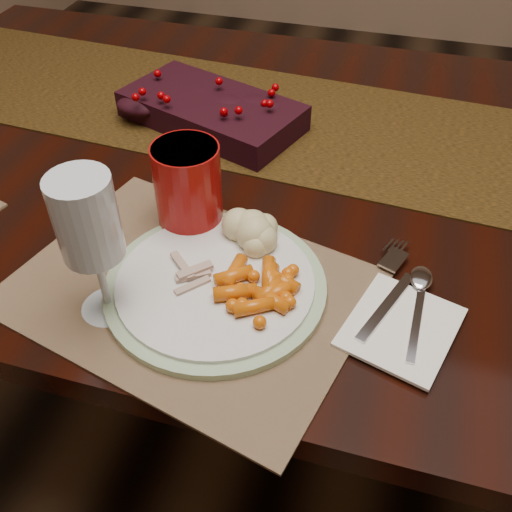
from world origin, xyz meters
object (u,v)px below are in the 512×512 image
(napkin, at_px, (401,327))
(red_cup, at_px, (188,187))
(dinner_plate, at_px, (215,284))
(centerpiece, at_px, (212,107))
(mashed_potatoes, at_px, (255,227))
(baby_carrots, at_px, (256,292))
(wine_glass, at_px, (95,251))
(dining_table, at_px, (302,311))
(placemat_main, at_px, (189,290))
(turkey_shreds, at_px, (189,274))

(napkin, xyz_separation_m, red_cup, (-0.31, 0.12, 0.06))
(dinner_plate, distance_m, red_cup, 0.15)
(centerpiece, relative_size, mashed_potatoes, 3.57)
(baby_carrots, relative_size, wine_glass, 0.57)
(dinner_plate, relative_size, wine_glass, 1.44)
(centerpiece, height_order, baby_carrots, centerpiece)
(centerpiece, bearing_deg, dining_table, -18.75)
(wine_glass, bearing_deg, mashed_potatoes, 46.61)
(dining_table, relative_size, wine_glass, 9.12)
(mashed_potatoes, bearing_deg, placemat_main, -121.60)
(placemat_main, xyz_separation_m, dinner_plate, (0.03, 0.01, 0.01))
(centerpiece, xyz_separation_m, wine_glass, (0.02, -0.46, 0.06))
(baby_carrots, xyz_separation_m, wine_glass, (-0.18, -0.05, 0.07))
(baby_carrots, bearing_deg, placemat_main, 177.06)
(mashed_potatoes, height_order, napkin, mashed_potatoes)
(placemat_main, height_order, mashed_potatoes, mashed_potatoes)
(placemat_main, relative_size, red_cup, 3.43)
(mashed_potatoes, xyz_separation_m, wine_glass, (-0.14, -0.15, 0.06))
(placemat_main, relative_size, napkin, 3.17)
(wine_glass, bearing_deg, red_cup, 77.27)
(napkin, xyz_separation_m, wine_glass, (-0.35, -0.07, 0.09))
(placemat_main, distance_m, napkin, 0.27)
(dinner_plate, xyz_separation_m, turkey_shreds, (-0.03, -0.01, 0.02))
(baby_carrots, distance_m, mashed_potatoes, 0.11)
(dining_table, distance_m, red_cup, 0.51)
(dinner_plate, distance_m, wine_glass, 0.16)
(dining_table, bearing_deg, dinner_plate, -100.98)
(red_cup, bearing_deg, dining_table, 56.37)
(dining_table, xyz_separation_m, placemat_main, (-0.10, -0.33, 0.38))
(placemat_main, height_order, wine_glass, wine_glass)
(dinner_plate, bearing_deg, placemat_main, -162.85)
(centerpiece, xyz_separation_m, baby_carrots, (0.20, -0.41, -0.01))
(baby_carrots, xyz_separation_m, mashed_potatoes, (-0.03, 0.10, 0.01))
(baby_carrots, relative_size, turkey_shreds, 1.48)
(dining_table, distance_m, baby_carrots, 0.53)
(napkin, bearing_deg, wine_glass, -153.15)
(napkin, bearing_deg, mashed_potatoes, 173.48)
(centerpiece, height_order, red_cup, red_cup)
(placemat_main, distance_m, turkey_shreds, 0.03)
(dining_table, xyz_separation_m, baby_carrots, (-0.00, -0.34, 0.40))
(placemat_main, relative_size, baby_carrots, 3.88)
(centerpiece, relative_size, dinner_plate, 1.12)
(dinner_plate, relative_size, baby_carrots, 2.52)
(baby_carrots, bearing_deg, mashed_potatoes, 107.19)
(centerpiece, distance_m, mashed_potatoes, 0.35)
(mashed_potatoes, xyz_separation_m, turkey_shreds, (-0.06, -0.09, -0.02))
(mashed_potatoes, xyz_separation_m, napkin, (0.21, -0.09, -0.04))
(baby_carrots, relative_size, napkin, 0.82)
(centerpiece, bearing_deg, placemat_main, -74.83)
(baby_carrots, xyz_separation_m, napkin, (0.18, 0.01, -0.02))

